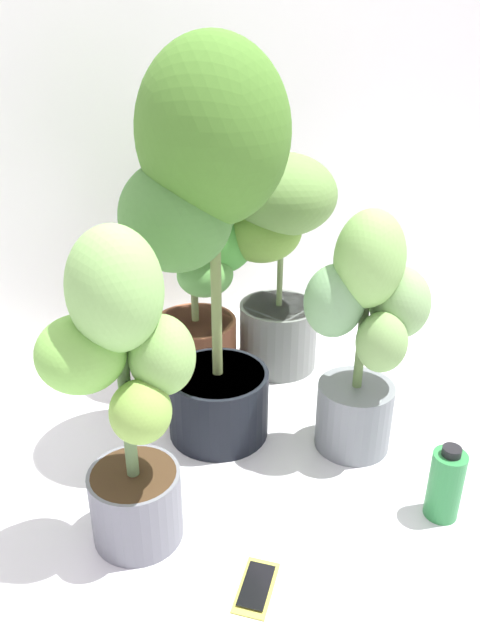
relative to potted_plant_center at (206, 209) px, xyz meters
The scene contains 9 objects.
ground_plane 0.67m from the potted_plant_center, 75.89° to the right, with size 8.00×8.00×0.00m, color silver.
mylar_back_wall 0.78m from the potted_plant_center, 86.82° to the left, with size 3.20×0.01×2.00m, color silver.
potted_plant_center is the anchor object (origin of this frame).
potted_plant_back_center 0.41m from the potted_plant_center, 74.08° to the left, with size 0.45×0.38×0.69m.
potted_plant_back_right 0.48m from the potted_plant_center, 36.81° to the left, with size 0.40×0.37×0.71m.
potted_plant_front_right 0.50m from the potted_plant_center, 34.22° to the right, with size 0.34×0.28×0.67m.
potted_plant_front_left 0.48m from the potted_plant_center, 137.73° to the right, with size 0.34×0.28×0.73m.
cell_phone 0.84m from the potted_plant_center, 103.94° to the right, with size 0.15×0.15×0.01m.
nutrient_bottle 0.85m from the potted_plant_center, 55.82° to the right, with size 0.08×0.08×0.20m.
Camera 1 is at (-0.59, -1.15, 1.07)m, focal length 34.41 mm.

